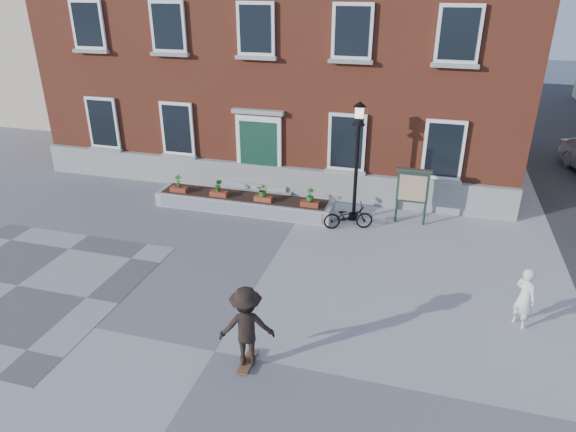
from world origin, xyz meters
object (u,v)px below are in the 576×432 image
(notice_board, at_px, (413,187))
(skateboarder, at_px, (246,326))
(bystander, at_px, (525,297))
(lamp_post, at_px, (358,146))
(bicycle, at_px, (348,216))

(notice_board, height_order, skateboarder, notice_board)
(skateboarder, bearing_deg, bystander, 28.10)
(bystander, bearing_deg, notice_board, -9.55)
(bystander, bearing_deg, lamp_post, 5.07)
(bystander, relative_size, lamp_post, 0.38)
(notice_board, bearing_deg, lamp_post, -174.12)
(bicycle, distance_m, lamp_post, 2.25)
(bicycle, bearing_deg, bystander, -149.67)
(skateboarder, bearing_deg, lamp_post, 82.93)
(bicycle, bearing_deg, notice_board, -83.00)
(lamp_post, relative_size, skateboarder, 2.15)
(lamp_post, xyz_separation_m, skateboarder, (-0.95, -7.67, -1.59))
(bystander, height_order, notice_board, notice_board)
(lamp_post, distance_m, skateboarder, 7.89)
(bystander, distance_m, skateboarder, 6.33)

